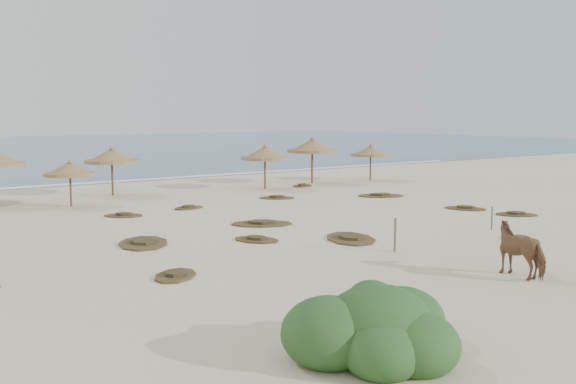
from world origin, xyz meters
name	(u,v)px	position (x,y,z in m)	size (l,w,h in m)	color
ground	(350,247)	(0.00, 0.00, 0.00)	(160.00, 160.00, 0.00)	beige
foam_line	(93,183)	(0.00, 26.00, 0.00)	(70.00, 0.60, 0.01)	white
palapa_2	(70,170)	(-4.75, 15.63, 1.86)	(2.80, 2.80, 2.40)	brown
palapa_3	(112,157)	(-1.39, 18.75, 2.21)	(3.34, 3.34, 2.85)	brown
palapa_4	(265,154)	(7.41, 16.21, 2.18)	(3.37, 3.37, 2.80)	brown
palapa_5	(312,147)	(11.87, 17.14, 2.46)	(4.44, 4.44, 3.17)	brown
palapa_6	(371,152)	(16.36, 16.21, 2.02)	(3.47, 3.47, 2.60)	brown
horse	(522,250)	(1.24, -5.95, 0.76)	(0.82, 1.80, 1.52)	brown
fence_post_near	(395,235)	(0.71, -1.45, 0.57)	(0.09, 0.09, 1.14)	#6E6652
fence_post_far	(492,218)	(6.80, -0.87, 0.47)	(0.07, 0.07, 0.94)	#6E6652
bush	(377,330)	(-6.45, -7.97, 0.53)	(3.62, 3.19, 1.62)	#315D27
scrub_1	(144,243)	(-5.66, 4.72, 0.05)	(2.70, 3.17, 0.16)	#4D4022
scrub_2	(256,239)	(-2.06, 2.86, 0.05)	(1.79, 2.12, 0.16)	#4D4022
scrub_3	(262,223)	(0.04, 5.62, 0.05)	(3.11, 2.82, 0.16)	#4D4022
scrub_4	(516,214)	(10.87, 0.77, 0.05)	(2.20, 2.22, 0.16)	#4D4022
scrub_5	(381,195)	(10.68, 9.39, 0.05)	(3.15, 2.89, 0.16)	#4D4022
scrub_7	(277,197)	(5.40, 12.11, 0.05)	(2.33, 2.25, 0.16)	#4D4022
scrub_9	(350,238)	(0.87, 0.98, 0.05)	(2.72, 3.18, 0.16)	#4D4022
scrub_10	(303,186)	(10.19, 16.00, 0.05)	(2.04, 1.80, 0.16)	#4D4022
scrub_11	(175,275)	(-6.83, -0.17, 0.05)	(2.01, 2.04, 0.16)	#4D4022
scrub_12	(521,239)	(5.77, -2.88, 0.05)	(1.79, 2.10, 0.16)	#4D4022
scrub_13	(124,215)	(-3.80, 11.16, 0.05)	(2.12, 2.05, 0.16)	#4D4022
scrub_14	(188,207)	(-0.31, 11.57, 0.05)	(1.85, 1.45, 0.16)	#4D4022
scrub_15	(466,208)	(10.53, 3.36, 0.05)	(2.05, 2.37, 0.16)	#4D4022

